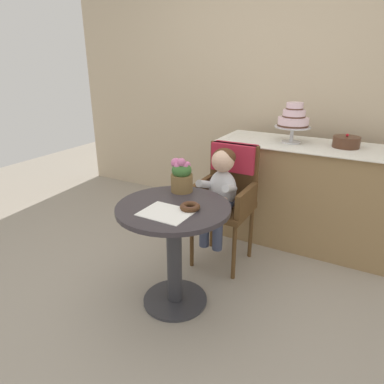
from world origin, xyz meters
name	(u,v)px	position (x,y,z in m)	size (l,w,h in m)	color
ground_plane	(175,300)	(0.00, 0.00, 0.00)	(8.00, 8.00, 0.00)	gray
back_wall	(271,83)	(0.00, 1.85, 1.35)	(4.80, 0.10, 2.70)	#C1AD8E
cafe_table	(174,236)	(0.00, 0.00, 0.51)	(0.72, 0.72, 0.72)	#332D33
wicker_chair	(229,185)	(0.07, 0.72, 0.64)	(0.42, 0.45, 0.95)	brown
seated_child	(221,186)	(0.07, 0.56, 0.68)	(0.27, 0.32, 0.73)	silver
paper_napkin	(166,213)	(0.02, -0.11, 0.72)	(0.29, 0.24, 0.00)	white
donut_front	(190,206)	(0.12, 0.00, 0.74)	(0.12, 0.12, 0.04)	#4C2D19
flower_vase	(181,175)	(-0.08, 0.24, 0.83)	(0.16, 0.15, 0.24)	brown
display_counter	(304,194)	(0.55, 1.30, 0.45)	(1.56, 0.62, 0.90)	#93754C
tiered_cake_stand	(293,119)	(0.38, 1.30, 1.10)	(0.30, 0.30, 0.34)	silver
round_layer_cake	(346,142)	(0.82, 1.34, 0.94)	(0.21, 0.21, 0.11)	#4C2D1E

